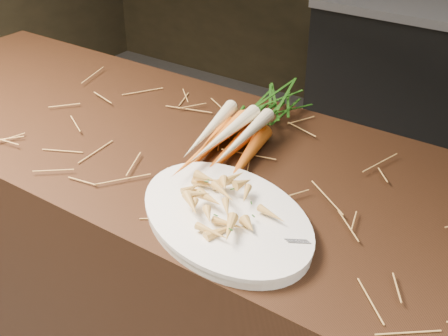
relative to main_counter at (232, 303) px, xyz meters
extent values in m
cube|color=black|center=(0.00, 0.00, 0.00)|extent=(2.40, 0.70, 0.90)
cone|color=#D65620|center=(-0.07, -0.03, 0.47)|extent=(0.10, 0.32, 0.04)
cone|color=#D65620|center=(-0.02, -0.02, 0.47)|extent=(0.08, 0.32, 0.04)
cone|color=#D65620|center=(0.03, -0.01, 0.47)|extent=(0.11, 0.32, 0.04)
cone|color=#D65620|center=(-0.04, -0.04, 0.50)|extent=(0.07, 0.32, 0.04)
cone|color=beige|center=(-0.06, -0.02, 0.53)|extent=(0.11, 0.29, 0.05)
cone|color=beige|center=(-0.01, -0.02, 0.53)|extent=(0.06, 0.30, 0.05)
cone|color=beige|center=(0.03, 0.00, 0.53)|extent=(0.08, 0.30, 0.05)
ellipsoid|color=#255F14|center=(-0.05, 0.25, 0.51)|extent=(0.23, 0.29, 0.10)
cube|color=silver|center=(0.24, -0.27, 0.47)|extent=(0.14, 0.09, 0.00)
camera|label=1|loc=(0.62, -0.93, 1.13)|focal=45.00mm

